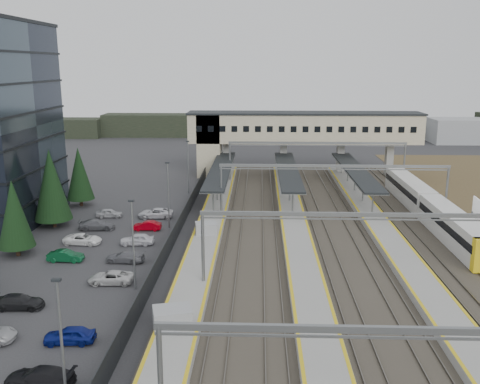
{
  "coord_description": "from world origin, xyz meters",
  "views": [
    {
      "loc": [
        2.76,
        -51.19,
        19.16
      ],
      "look_at": [
        0.44,
        12.32,
        4.0
      ],
      "focal_mm": 40.0,
      "sensor_mm": 36.0,
      "label": 1
    }
  ],
  "objects_px": {
    "relay_cabin_far": "(206,232)",
    "relay_cabin_near": "(173,323)",
    "footbridge": "(288,131)",
    "train": "(429,207)"
  },
  "relations": [
    {
      "from": "relay_cabin_far",
      "to": "relay_cabin_near",
      "type": "bearing_deg",
      "value": -90.73
    },
    {
      "from": "footbridge",
      "to": "relay_cabin_near",
      "type": "bearing_deg",
      "value": -100.74
    },
    {
      "from": "relay_cabin_near",
      "to": "train",
      "type": "bearing_deg",
      "value": 47.91
    },
    {
      "from": "footbridge",
      "to": "relay_cabin_far",
      "type": "bearing_deg",
      "value": -106.39
    },
    {
      "from": "relay_cabin_near",
      "to": "train",
      "type": "xyz_separation_m",
      "value": [
        27.36,
        30.29,
        0.73
      ]
    },
    {
      "from": "relay_cabin_near",
      "to": "footbridge",
      "type": "height_order",
      "value": "footbridge"
    },
    {
      "from": "relay_cabin_near",
      "to": "relay_cabin_far",
      "type": "xyz_separation_m",
      "value": [
        0.28,
        21.63,
        -0.07
      ]
    },
    {
      "from": "relay_cabin_far",
      "to": "footbridge",
      "type": "bearing_deg",
      "value": 73.61
    },
    {
      "from": "relay_cabin_far",
      "to": "footbridge",
      "type": "xyz_separation_m",
      "value": [
        10.79,
        36.67,
        6.87
      ]
    },
    {
      "from": "footbridge",
      "to": "train",
      "type": "height_order",
      "value": "footbridge"
    }
  ]
}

